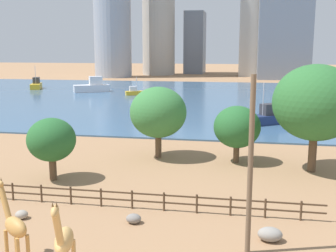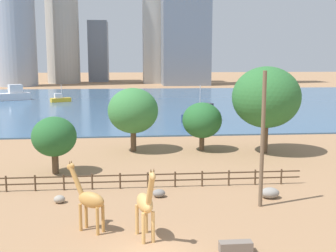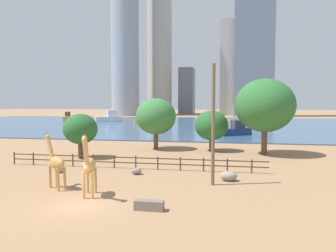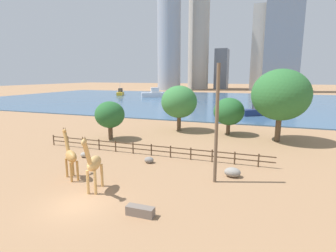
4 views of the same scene
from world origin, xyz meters
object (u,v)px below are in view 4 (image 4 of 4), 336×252
object	(u,v)px
feeding_trough	(140,211)
tree_left_small	(281,95)
giraffe_tall	(71,156)
boat_barge	(178,97)
boulder_near_fence	(84,155)
boulder_small	(149,160)
tree_left_large	(110,115)
tree_center_broad	(229,112)
utility_pole	(217,125)
tree_right_tall	(179,102)
boat_ferry	(256,111)
giraffe_companion	(93,164)
boat_sailboat	(153,94)
boat_tug	(120,93)

from	to	relation	value
feeding_trough	tree_left_small	size ratio (longest dim) A/B	0.19
giraffe_tall	boat_barge	distance (m)	76.27
boulder_near_fence	boulder_small	distance (m)	7.32
tree_left_large	tree_center_broad	distance (m)	17.06
tree_center_broad	boulder_small	bearing A→B (deg)	-110.91
utility_pole	tree_left_large	xyz separation A→B (m)	(-15.93, 9.99, -1.38)
tree_center_broad	tree_right_tall	distance (m)	7.82
tree_center_broad	boat_ferry	size ratio (longest dim) A/B	0.81
giraffe_tall	tree_right_tall	xyz separation A→B (m)	(2.90, 21.90, 2.59)
giraffe_companion	tree_left_small	world-z (taller)	tree_left_small
giraffe_companion	boulder_small	size ratio (longest dim) A/B	4.80
tree_left_large	boat_sailboat	xyz separation A→B (m)	(-21.58, 67.12, -1.93)
utility_pole	tree_center_broad	xyz separation A→B (m)	(-1.05, 18.33, -1.33)
boulder_near_fence	tree_left_small	world-z (taller)	tree_left_small
tree_center_broad	boat_sailboat	distance (m)	69.21
giraffe_companion	tree_left_large	xyz separation A→B (m)	(-7.61, 14.74, 1.25)
boulder_near_fence	boat_sailboat	bearing A→B (deg)	107.16
tree_left_large	boat_barge	size ratio (longest dim) A/B	1.08
utility_pole	tree_left_large	world-z (taller)	utility_pole
feeding_trough	boat_ferry	world-z (taller)	boat_ferry
boulder_near_fence	boat_barge	size ratio (longest dim) A/B	0.17
boat_sailboat	boat_ferry	bearing A→B (deg)	107.47
utility_pole	boat_sailboat	distance (m)	85.82
boulder_near_fence	tree_left_large	bearing A→B (deg)	101.39
giraffe_companion	utility_pole	bearing A→B (deg)	105.98
boat_sailboat	tree_left_small	bearing A→B (deg)	96.68
boulder_near_fence	tree_right_tall	size ratio (longest dim) A/B	0.11
giraffe_tall	tree_left_small	size ratio (longest dim) A/B	0.44
giraffe_companion	boat_barge	bearing A→B (deg)	178.74
giraffe_companion	feeding_trough	distance (m)	5.56
utility_pole	giraffe_companion	bearing A→B (deg)	-150.28
boat_barge	tree_left_large	bearing A→B (deg)	-106.77
tree_left_large	boat_tug	distance (m)	82.07
giraffe_tall	tree_left_small	world-z (taller)	tree_left_small
boulder_small	boat_sailboat	size ratio (longest dim) A/B	0.11
giraffe_companion	boulder_small	xyz separation A→B (m)	(1.28, 7.40, -1.86)
giraffe_tall	tree_left_large	bearing A→B (deg)	-37.45
boulder_small	boat_tug	size ratio (longest dim) A/B	0.13
tree_left_large	boat_ferry	distance (m)	34.27
tree_left_large	tree_center_broad	bearing A→B (deg)	29.24
utility_pole	boulder_near_fence	bearing A→B (deg)	172.00
giraffe_tall	boat_sailboat	bearing A→B (deg)	-37.52
boulder_near_fence	tree_center_broad	bearing A→B (deg)	50.85
boulder_small	boat_sailboat	xyz separation A→B (m)	(-30.48, 74.47, 1.18)
tree_right_tall	boat_sailboat	xyz separation A→B (m)	(-28.74, 58.44, -3.11)
utility_pole	boat_sailboat	bearing A→B (deg)	115.94
boulder_near_fence	tree_left_small	xyz separation A→B (m)	(19.98, 14.48, 5.88)
tree_right_tall	feeding_trough	bearing A→B (deg)	-78.38
tree_left_small	boat_sailboat	bearing A→B (deg)	125.45
utility_pole	boulder_small	bearing A→B (deg)	159.35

